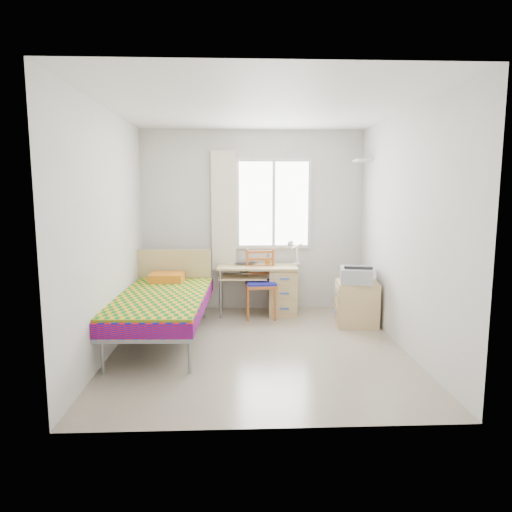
{
  "coord_description": "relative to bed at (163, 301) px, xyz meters",
  "views": [
    {
      "loc": [
        -0.24,
        -4.89,
        1.74
      ],
      "look_at": [
        -0.01,
        0.55,
        0.96
      ],
      "focal_mm": 32.0,
      "sensor_mm": 36.0,
      "label": 1
    }
  ],
  "objects": [
    {
      "name": "floor",
      "position": [
        1.11,
        -0.37,
        -0.46
      ],
      "size": [
        3.5,
        3.5,
        0.0
      ],
      "primitive_type": "plane",
      "color": "#BCAD93",
      "rests_on": "ground"
    },
    {
      "name": "ceiling",
      "position": [
        1.11,
        -0.37,
        2.14
      ],
      "size": [
        3.5,
        3.5,
        0.0
      ],
      "primitive_type": "plane",
      "rotation": [
        3.14,
        0.0,
        0.0
      ],
      "color": "white",
      "rests_on": "wall_back"
    },
    {
      "name": "wall_back",
      "position": [
        1.11,
        1.38,
        0.84
      ],
      "size": [
        3.2,
        0.0,
        3.2
      ],
      "primitive_type": "plane",
      "rotation": [
        1.57,
        0.0,
        0.0
      ],
      "color": "silver",
      "rests_on": "ground"
    },
    {
      "name": "wall_left",
      "position": [
        -0.49,
        -0.37,
        0.84
      ],
      "size": [
        0.0,
        3.5,
        3.5
      ],
      "primitive_type": "plane",
      "rotation": [
        1.57,
        0.0,
        1.57
      ],
      "color": "silver",
      "rests_on": "ground"
    },
    {
      "name": "wall_right",
      "position": [
        2.71,
        -0.37,
        0.84
      ],
      "size": [
        0.0,
        3.5,
        3.5
      ],
      "primitive_type": "plane",
      "rotation": [
        1.57,
        0.0,
        -1.57
      ],
      "color": "silver",
      "rests_on": "ground"
    },
    {
      "name": "window",
      "position": [
        1.41,
        1.36,
        1.09
      ],
      "size": [
        1.1,
        0.04,
        1.3
      ],
      "color": "white",
      "rests_on": "wall_back"
    },
    {
      "name": "curtain",
      "position": [
        0.69,
        1.31,
        0.99
      ],
      "size": [
        0.35,
        0.05,
        1.7
      ],
      "primitive_type": "cube",
      "color": "#F2E5C8",
      "rests_on": "wall_back"
    },
    {
      "name": "floating_shelf",
      "position": [
        2.6,
        1.03,
        1.69
      ],
      "size": [
        0.2,
        0.32,
        0.03
      ],
      "primitive_type": "cube",
      "color": "white",
      "rests_on": "wall_right"
    },
    {
      "name": "bed",
      "position": [
        0.0,
        0.0,
        0.0
      ],
      "size": [
        1.09,
        2.2,
        0.94
      ],
      "rotation": [
        0.0,
        0.0,
        -0.04
      ],
      "color": "gray",
      "rests_on": "floor"
    },
    {
      "name": "desk",
      "position": [
        1.45,
        1.05,
        -0.08
      ],
      "size": [
        1.13,
        0.56,
        0.69
      ],
      "rotation": [
        0.0,
        0.0,
        -0.05
      ],
      "color": "tan",
      "rests_on": "floor"
    },
    {
      "name": "chair",
      "position": [
        1.21,
        0.91,
        0.07
      ],
      "size": [
        0.44,
        0.44,
        0.94
      ],
      "rotation": [
        0.0,
        0.0,
        0.09
      ],
      "color": "#AF5C22",
      "rests_on": "floor"
    },
    {
      "name": "cabinet",
      "position": [
        2.43,
        0.46,
        -0.17
      ],
      "size": [
        0.58,
        0.53,
        0.57
      ],
      "rotation": [
        0.0,
        0.0,
        -0.12
      ],
      "color": "tan",
      "rests_on": "floor"
    },
    {
      "name": "printer",
      "position": [
        2.4,
        0.44,
        0.22
      ],
      "size": [
        0.48,
        0.53,
        0.2
      ],
      "rotation": [
        0.0,
        0.0,
        -0.21
      ],
      "color": "#ADB1B5",
      "rests_on": "cabinet"
    },
    {
      "name": "laptop",
      "position": [
        1.02,
        1.14,
        0.25
      ],
      "size": [
        0.38,
        0.32,
        0.03
      ],
      "primitive_type": "imported",
      "rotation": [
        0.0,
        0.0,
        0.42
      ],
      "color": "black",
      "rests_on": "desk"
    },
    {
      "name": "pen_cup",
      "position": [
        1.32,
        1.19,
        0.28
      ],
      "size": [
        0.08,
        0.08,
        0.09
      ],
      "primitive_type": "cylinder",
      "rotation": [
        0.0,
        0.0,
        -0.18
      ],
      "color": "orange",
      "rests_on": "desk"
    },
    {
      "name": "task_lamp",
      "position": [
        1.67,
        0.98,
        0.47
      ],
      "size": [
        0.21,
        0.31,
        0.37
      ],
      "rotation": [
        0.0,
        0.0,
        -0.33
      ],
      "color": "white",
      "rests_on": "desk"
    },
    {
      "name": "book",
      "position": [
        0.93,
        1.09,
        0.13
      ],
      "size": [
        0.17,
        0.21,
        0.01
      ],
      "primitive_type": "imported",
      "rotation": [
        0.0,
        0.0,
        0.14
      ],
      "color": "gray",
      "rests_on": "desk"
    }
  ]
}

